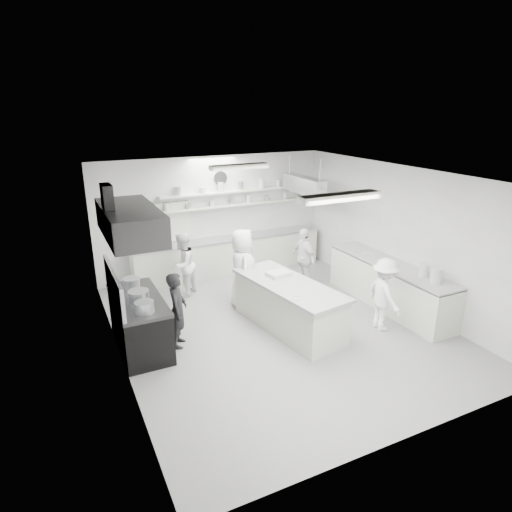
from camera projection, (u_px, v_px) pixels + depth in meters
name	position (u px, v px, depth m)	size (l,w,h in m)	color
floor	(277.00, 326.00, 8.80)	(6.00, 7.00, 0.02)	#9B9B9B
ceiling	(280.00, 175.00, 7.82)	(6.00, 7.00, 0.02)	white
wall_back	(213.00, 215.00, 11.29)	(6.00, 0.04, 3.00)	silver
wall_front	(416.00, 340.00, 5.33)	(6.00, 0.04, 3.00)	silver
wall_left	(114.00, 281.00, 7.08)	(0.04, 7.00, 3.00)	silver
wall_right	(400.00, 236.00, 9.54)	(0.04, 7.00, 3.00)	silver
stove	(140.00, 324.00, 7.93)	(0.80, 1.80, 0.90)	black
exhaust_hood	(130.00, 222.00, 7.31)	(0.85, 2.00, 0.50)	#2F2F30
back_counter	(229.00, 255.00, 11.50)	(5.00, 0.60, 0.92)	beige
shelf_lower	(240.00, 204.00, 11.39)	(4.20, 0.26, 0.04)	beige
shelf_upper	(240.00, 191.00, 11.27)	(4.20, 0.26, 0.04)	beige
pass_through_window	(164.00, 223.00, 10.76)	(1.30, 0.04, 1.00)	black
wall_clock	(220.00, 178.00, 11.03)	(0.32, 0.32, 0.05)	white
right_counter	(389.00, 285.00, 9.56)	(0.74, 3.30, 0.94)	beige
pot_rack	(304.00, 185.00, 10.91)	(0.30, 1.60, 0.40)	#B2B4BC
light_fixture_front	(340.00, 197.00, 6.31)	(1.30, 0.25, 0.10)	beige
light_fixture_rear	(239.00, 167.00, 9.37)	(1.30, 0.25, 0.10)	beige
prep_island	(288.00, 307.00, 8.61)	(0.91, 2.44, 0.90)	beige
stove_pot	(139.00, 297.00, 7.61)	(0.36, 0.36, 0.25)	#B2B4BC
cook_stove	(177.00, 310.00, 7.89)	(0.52, 0.34, 1.41)	black
cook_back	(183.00, 265.00, 10.01)	(0.72, 0.56, 1.49)	white
cook_island_left	(242.00, 268.00, 9.44)	(0.85, 0.55, 1.73)	white
cook_island_right	(303.00, 258.00, 10.48)	(0.85, 0.36, 1.46)	white
cook_right	(384.00, 294.00, 8.49)	(0.94, 0.54, 1.45)	white
bowl_island_a	(278.00, 277.00, 8.78)	(0.24, 0.24, 0.06)	#B2B4BC
bowl_island_b	(296.00, 300.00, 7.78)	(0.20, 0.20, 0.06)	beige
bowl_right	(368.00, 255.00, 9.96)	(0.21, 0.21, 0.05)	beige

